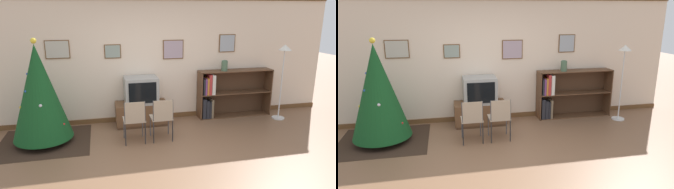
# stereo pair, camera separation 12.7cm
# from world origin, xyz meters

# --- Properties ---
(ground_plane) EXTENTS (24.00, 24.00, 0.00)m
(ground_plane) POSITION_xyz_m (0.00, 0.00, 0.00)
(ground_plane) COLOR brown
(wall_back) EXTENTS (8.64, 0.11, 2.70)m
(wall_back) POSITION_xyz_m (0.00, 2.34, 1.35)
(wall_back) COLOR beige
(wall_back) RESTS_ON ground_plane
(area_rug) EXTENTS (1.65, 1.47, 0.01)m
(area_rug) POSITION_xyz_m (-2.06, 1.46, 0.00)
(area_rug) COLOR #332319
(area_rug) RESTS_ON ground_plane
(christmas_tree) EXTENTS (1.05, 1.05, 1.92)m
(christmas_tree) POSITION_xyz_m (-2.06, 1.46, 0.96)
(christmas_tree) COLOR maroon
(christmas_tree) RESTS_ON area_rug
(tv_console) EXTENTS (1.10, 0.53, 0.48)m
(tv_console) POSITION_xyz_m (-0.16, 2.00, 0.24)
(tv_console) COLOR #4C311E
(tv_console) RESTS_ON ground_plane
(television) EXTENTS (0.69, 0.52, 0.56)m
(television) POSITION_xyz_m (-0.16, 2.00, 0.76)
(television) COLOR #9E9E99
(television) RESTS_ON tv_console
(folding_chair_left) EXTENTS (0.40, 0.40, 0.82)m
(folding_chair_left) POSITION_xyz_m (-0.42, 1.06, 0.47)
(folding_chair_left) COLOR tan
(folding_chair_left) RESTS_ON ground_plane
(folding_chair_right) EXTENTS (0.40, 0.40, 0.82)m
(folding_chair_right) POSITION_xyz_m (0.10, 1.06, 0.47)
(folding_chair_right) COLOR tan
(folding_chair_right) RESTS_ON ground_plane
(bookshelf) EXTENTS (1.72, 0.36, 1.08)m
(bookshelf) POSITION_xyz_m (1.74, 2.11, 0.53)
(bookshelf) COLOR brown
(bookshelf) RESTS_ON ground_plane
(vase) EXTENTS (0.14, 0.14, 0.24)m
(vase) POSITION_xyz_m (1.73, 2.06, 1.20)
(vase) COLOR #47664C
(vase) RESTS_ON bookshelf
(standing_lamp) EXTENTS (0.28, 0.28, 1.68)m
(standing_lamp) POSITION_xyz_m (2.94, 1.66, 1.29)
(standing_lamp) COLOR silver
(standing_lamp) RESTS_ON ground_plane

